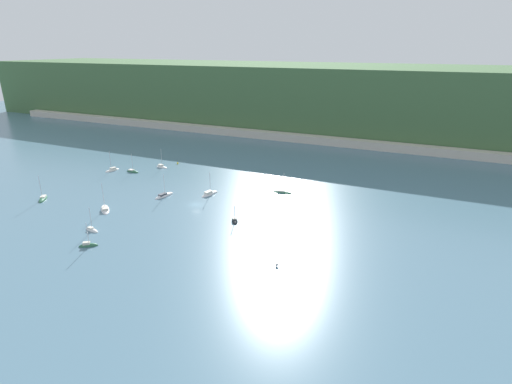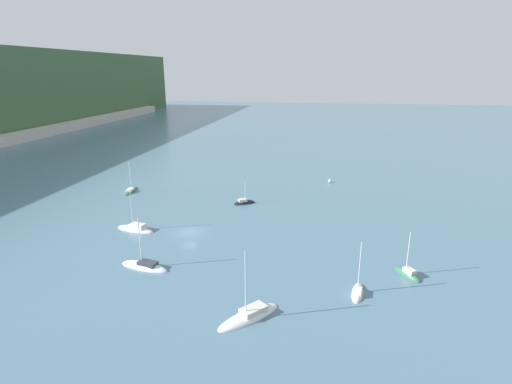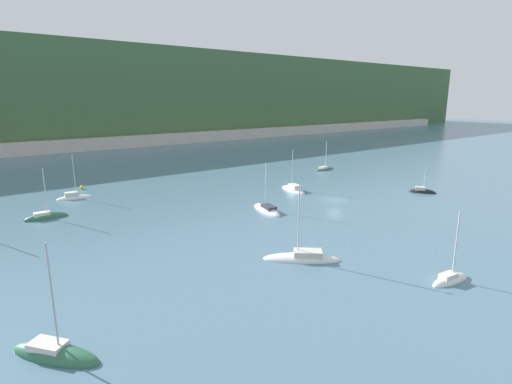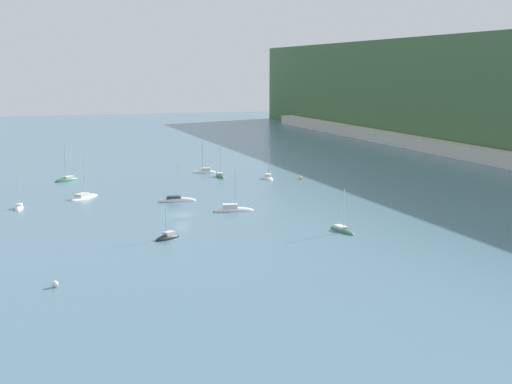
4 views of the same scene
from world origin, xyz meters
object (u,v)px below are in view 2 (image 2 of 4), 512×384
Objects in this scene: sailboat_2 at (131,191)px; sailboat_7 at (244,203)px; sailboat_4 at (407,275)px; sailboat_10 at (136,229)px; sailboat_3 at (249,317)px; sailboat_0 at (145,267)px; mooring_buoy_1 at (330,181)px; sailboat_8 at (357,293)px.

sailboat_2 reaches higher than sailboat_7.
sailboat_4 reaches higher than sailboat_7.
sailboat_3 is at bearing 150.82° from sailboat_10.
mooring_buoy_1 is at bearing -105.78° from sailboat_0.
sailboat_10 reaches higher than sailboat_7.
sailboat_8 is at bearing -132.22° from sailboat_2.
sailboat_10 is (8.75, 45.33, 0.01)m from sailboat_4.
sailboat_4 is (-30.86, -57.45, 0.04)m from sailboat_2.
sailboat_3 is 1.09× the size of sailboat_10.
sailboat_3 is at bearing 90.11° from sailboat_4.
sailboat_0 is 1.00× the size of sailboat_10.
sailboat_8 is at bearing -176.05° from mooring_buoy_1.
sailboat_3 reaches higher than sailboat_2.
sailboat_4 is 39.61m from sailboat_7.
sailboat_10 is 10.26× the size of mooring_buoy_1.
sailboat_0 is 58.16m from mooring_buoy_1.
sailboat_0 reaches higher than sailboat_8.
sailboat_8 is at bearing -88.53° from sailboat_7.
sailboat_4 is 46.16m from sailboat_10.
sailboat_10 is at bearing -89.89° from sailboat_3.
sailboat_4 is 9.47m from sailboat_8.
sailboat_10 is at bearing 76.58° from sailboat_8.
sailboat_8 is (-1.77, -30.22, 0.02)m from sailboat_0.
sailboat_2 is at bearing 61.56° from sailboat_8.
sailboat_2 reaches higher than mooring_buoy_1.
sailboat_7 is (31.27, -8.32, 0.01)m from sailboat_0.
sailboat_2 is at bearing -48.90° from sailboat_10.
sailboat_2 is (35.25, 20.04, 0.00)m from sailboat_0.
sailboat_10 is at bearing -157.11° from sailboat_2.
sailboat_10 is at bearing -47.57° from sailboat_0.
sailboat_3 is (-9.33, -17.44, 0.03)m from sailboat_0.
sailboat_3 reaches higher than mooring_buoy_1.
sailboat_0 is 30.27m from sailboat_8.
sailboat_0 is at bearing 133.45° from sailboat_10.
mooring_buoy_1 is (16.51, -46.56, 0.33)m from sailboat_2.
sailboat_7 is (40.60, 9.12, -0.01)m from sailboat_3.
sailboat_7 is at bearing -125.68° from sailboat_3.
sailboat_4 is 8.75× the size of mooring_buoy_1.
sailboat_10 is at bearing -163.91° from sailboat_7.
sailboat_3 is 61.77m from mooring_buoy_1.
sailboat_7 is at bearing -119.48° from sailboat_10.
sailboat_0 is 0.92× the size of sailboat_3.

